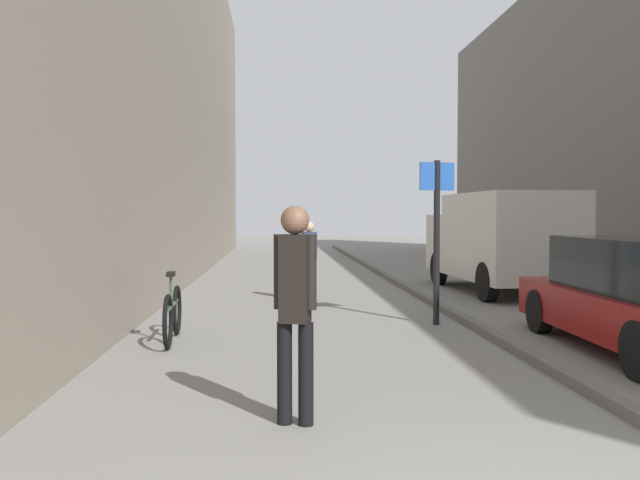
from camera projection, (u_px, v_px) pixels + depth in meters
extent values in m
plane|color=gray|center=(341.00, 292.00, 14.88)|extent=(80.00, 80.00, 0.00)
cube|color=gray|center=(86.00, 36.00, 14.30)|extent=(3.96, 40.00, 11.29)
cube|color=#615F5B|center=(410.00, 289.00, 14.98)|extent=(0.16, 40.00, 0.12)
cylinder|color=brown|center=(305.00, 283.00, 13.23)|extent=(0.11, 0.11, 0.76)
cylinder|color=brown|center=(313.00, 283.00, 13.24)|extent=(0.11, 0.11, 0.76)
cube|color=#2D3851|center=(309.00, 248.00, 13.21)|extent=(0.21, 0.18, 0.64)
cylinder|color=#2D3851|center=(303.00, 246.00, 13.20)|extent=(0.09, 0.09, 0.55)
cylinder|color=#2D3851|center=(315.00, 246.00, 13.21)|extent=(0.09, 0.09, 0.55)
sphere|color=tan|center=(309.00, 227.00, 13.19)|extent=(0.21, 0.21, 0.21)
cylinder|color=black|center=(306.00, 374.00, 5.44)|extent=(0.13, 0.13, 0.86)
cylinder|color=black|center=(285.00, 373.00, 5.48)|extent=(0.13, 0.13, 0.86)
cube|color=black|center=(295.00, 278.00, 5.43)|extent=(0.28, 0.26, 0.73)
cylinder|color=black|center=(310.00, 272.00, 5.40)|extent=(0.10, 0.10, 0.62)
cylinder|color=black|center=(280.00, 272.00, 5.45)|extent=(0.10, 0.10, 0.62)
sphere|color=brown|center=(295.00, 220.00, 5.41)|extent=(0.24, 0.24, 0.24)
cube|color=silver|center=(510.00, 236.00, 14.27)|extent=(2.16, 3.56, 1.88)
cube|color=silver|center=(472.00, 242.00, 16.67)|extent=(2.05, 1.44, 1.41)
cube|color=black|center=(465.00, 230.00, 17.13)|extent=(1.67, 0.12, 0.62)
cylinder|color=black|center=(439.00, 268.00, 16.46)|extent=(0.26, 0.81, 0.80)
cylinder|color=black|center=(507.00, 268.00, 16.66)|extent=(0.26, 0.81, 0.80)
cylinder|color=black|center=(487.00, 282.00, 13.18)|extent=(0.26, 0.81, 0.80)
cylinder|color=black|center=(572.00, 281.00, 13.39)|extent=(0.26, 0.81, 0.80)
cylinder|color=black|center=(540.00, 311.00, 9.72)|extent=(0.21, 0.64, 0.64)
cylinder|color=black|center=(437.00, 243.00, 10.40)|extent=(0.10, 0.10, 2.60)
cube|color=#2659B2|center=(437.00, 176.00, 10.36)|extent=(0.59, 0.18, 0.44)
torus|color=black|center=(177.00, 310.00, 9.55)|extent=(0.09, 0.72, 0.72)
torus|color=black|center=(168.00, 322.00, 8.50)|extent=(0.09, 0.72, 0.72)
cylinder|color=#335138|center=(173.00, 305.00, 9.02)|extent=(0.09, 0.95, 0.05)
cylinder|color=#335138|center=(171.00, 290.00, 8.82)|extent=(0.04, 0.04, 0.40)
cube|color=black|center=(171.00, 274.00, 8.81)|extent=(0.11, 0.24, 0.06)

